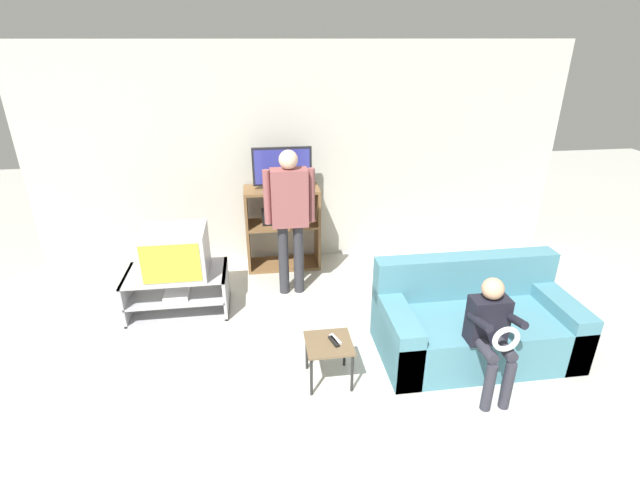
{
  "coord_description": "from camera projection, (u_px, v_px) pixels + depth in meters",
  "views": [
    {
      "loc": [
        -0.59,
        -1.67,
        2.61
      ],
      "look_at": [
        -0.06,
        2.09,
        0.9
      ],
      "focal_mm": 26.0,
      "sensor_mm": 36.0,
      "label": 1
    }
  ],
  "objects": [
    {
      "name": "television_flat",
      "position": [
        282.0,
        169.0,
        5.31
      ],
      "size": [
        0.68,
        0.2,
        0.48
      ],
      "color": "black",
      "rests_on": "media_shelf"
    },
    {
      "name": "media_shelf",
      "position": [
        283.0,
        227.0,
        5.61
      ],
      "size": [
        0.88,
        0.42,
        1.0
      ],
      "color": "brown",
      "rests_on": "ground_plane"
    },
    {
      "name": "tv_stand",
      "position": [
        178.0,
        291.0,
        4.79
      ],
      "size": [
        1.01,
        0.6,
        0.44
      ],
      "color": "#A8A8AD",
      "rests_on": "ground_plane"
    },
    {
      "name": "snack_table",
      "position": [
        329.0,
        348.0,
        3.75
      ],
      "size": [
        0.38,
        0.38,
        0.37
      ],
      "color": "brown",
      "rests_on": "ground_plane"
    },
    {
      "name": "remote_control_black",
      "position": [
        334.0,
        341.0,
        3.72
      ],
      "size": [
        0.08,
        0.15,
        0.02
      ],
      "primitive_type": "cube",
      "rotation": [
        0.0,
        0.0,
        0.29
      ],
      "color": "black",
      "rests_on": "snack_table"
    },
    {
      "name": "wall_back",
      "position": [
        305.0,
        157.0,
        5.58
      ],
      "size": [
        6.4,
        0.06,
        2.6
      ],
      "color": "beige",
      "rests_on": "ground_plane"
    },
    {
      "name": "television_main",
      "position": [
        175.0,
        252.0,
        4.59
      ],
      "size": [
        0.63,
        0.55,
        0.47
      ],
      "color": "#B2B2B7",
      "rests_on": "tv_stand"
    },
    {
      "name": "couch",
      "position": [
        474.0,
        324.0,
        4.14
      ],
      "size": [
        1.69,
        0.87,
        0.81
      ],
      "color": "teal",
      "rests_on": "ground_plane"
    },
    {
      "name": "person_standing_adult",
      "position": [
        290.0,
        210.0,
        4.82
      ],
      "size": [
        0.53,
        0.2,
        1.6
      ],
      "color": "#2D2D33",
      "rests_on": "ground_plane"
    },
    {
      "name": "remote_control_white",
      "position": [
        335.0,
        339.0,
        3.75
      ],
      "size": [
        0.08,
        0.15,
        0.02
      ],
      "primitive_type": "cube",
      "rotation": [
        0.0,
        0.0,
        0.36
      ],
      "color": "silver",
      "rests_on": "snack_table"
    },
    {
      "name": "person_seated_child",
      "position": [
        492.0,
        329.0,
        3.54
      ],
      "size": [
        0.33,
        0.43,
        0.97
      ],
      "color": "#2D2D38",
      "rests_on": "ground_plane"
    }
  ]
}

